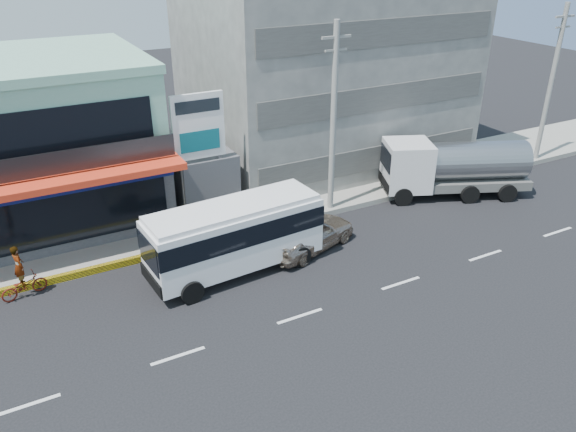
% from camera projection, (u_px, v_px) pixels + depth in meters
% --- Properties ---
extents(ground, '(120.00, 120.00, 0.00)m').
position_uv_depth(ground, '(300.00, 316.00, 22.17)').
color(ground, black).
rests_on(ground, ground).
extents(sidewalk, '(70.00, 5.00, 0.30)m').
position_uv_depth(sidewalk, '(295.00, 199.00, 31.71)').
color(sidewalk, gray).
rests_on(sidewalk, ground).
extents(shop_building, '(12.40, 11.70, 8.00)m').
position_uv_depth(shop_building, '(25.00, 147.00, 28.02)').
color(shop_building, '#414145').
rests_on(shop_building, ground).
extents(concrete_building, '(16.00, 12.00, 14.00)m').
position_uv_depth(concrete_building, '(324.00, 51.00, 35.08)').
color(concrete_building, gray).
rests_on(concrete_building, ground).
extents(gap_structure, '(3.00, 6.00, 3.50)m').
position_uv_depth(gap_structure, '(194.00, 174.00, 30.86)').
color(gap_structure, '#414145').
rests_on(gap_structure, ground).
extents(satellite_dish, '(1.50, 1.50, 0.15)m').
position_uv_depth(satellite_dish, '(198.00, 148.00, 29.25)').
color(satellite_dish, slate).
rests_on(satellite_dish, gap_structure).
extents(billboard, '(2.60, 0.18, 6.90)m').
position_uv_depth(billboard, '(199.00, 134.00, 27.02)').
color(billboard, gray).
rests_on(billboard, ground).
extents(utility_pole_near, '(1.60, 0.30, 10.00)m').
position_uv_depth(utility_pole_near, '(333.00, 120.00, 28.23)').
color(utility_pole_near, '#999993').
rests_on(utility_pole_near, ground).
extents(utility_pole_far, '(1.60, 0.30, 10.00)m').
position_uv_depth(utility_pole_far, '(551.00, 85.00, 34.96)').
color(utility_pole_far, '#999993').
rests_on(utility_pole_far, ground).
extents(minibus, '(7.93, 3.20, 3.25)m').
position_uv_depth(minibus, '(235.00, 232.00, 24.34)').
color(minibus, white).
rests_on(minibus, ground).
extents(sedan, '(5.29, 3.43, 1.68)m').
position_uv_depth(sedan, '(310.00, 233.00, 26.57)').
color(sedan, tan).
rests_on(sedan, ground).
extents(tanker_truck, '(8.52, 5.44, 3.25)m').
position_uv_depth(tanker_truck, '(450.00, 167.00, 31.81)').
color(tanker_truck, silver).
rests_on(tanker_truck, ground).
extents(motorcycle_rider, '(1.95, 1.07, 2.37)m').
position_uv_depth(motorcycle_rider, '(22.00, 280.00, 23.07)').
color(motorcycle_rider, '#57150C').
rests_on(motorcycle_rider, ground).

